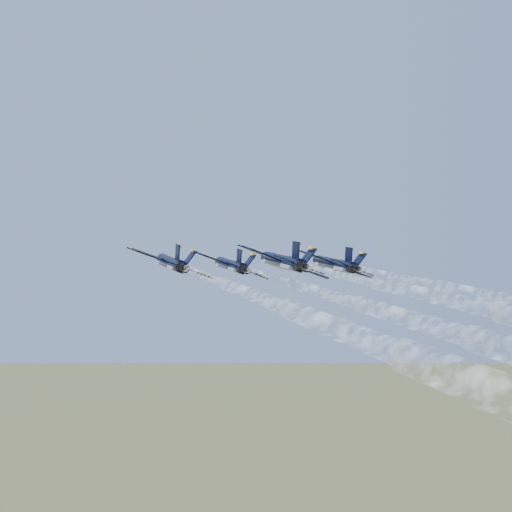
{
  "coord_description": "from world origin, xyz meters",
  "views": [
    {
      "loc": [
        1.26,
        -102.35,
        103.15
      ],
      "look_at": [
        2.88,
        -0.75,
        106.57
      ],
      "focal_mm": 55.0,
      "sensor_mm": 36.0,
      "label": 1
    }
  ],
  "objects_px": {
    "jet_lead": "(230,265)",
    "jet_right": "(334,264)",
    "jet_left": "(171,263)",
    "jet_slot": "(282,262)"
  },
  "relations": [
    {
      "from": "jet_lead",
      "to": "jet_left",
      "type": "xyz_separation_m",
      "value": [
        -7.12,
        -12.49,
        0.0
      ]
    },
    {
      "from": "jet_slot",
      "to": "jet_lead",
      "type": "bearing_deg",
      "value": 90.07
    },
    {
      "from": "jet_lead",
      "to": "jet_slot",
      "type": "xyz_separation_m",
      "value": [
        6.23,
        -19.2,
        0.0
      ]
    },
    {
      "from": "jet_right",
      "to": "jet_lead",
      "type": "bearing_deg",
      "value": 140.41
    },
    {
      "from": "jet_lead",
      "to": "jet_right",
      "type": "relative_size",
      "value": 1.0
    },
    {
      "from": "jet_lead",
      "to": "jet_right",
      "type": "xyz_separation_m",
      "value": [
        13.81,
        -5.49,
        0.0
      ]
    },
    {
      "from": "jet_left",
      "to": "jet_slot",
      "type": "bearing_deg",
      "value": -44.58
    },
    {
      "from": "jet_left",
      "to": "jet_right",
      "type": "bearing_deg",
      "value": 0.58
    },
    {
      "from": "jet_left",
      "to": "jet_slot",
      "type": "relative_size",
      "value": 1.0
    },
    {
      "from": "jet_lead",
      "to": "jet_slot",
      "type": "relative_size",
      "value": 1.0
    }
  ]
}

